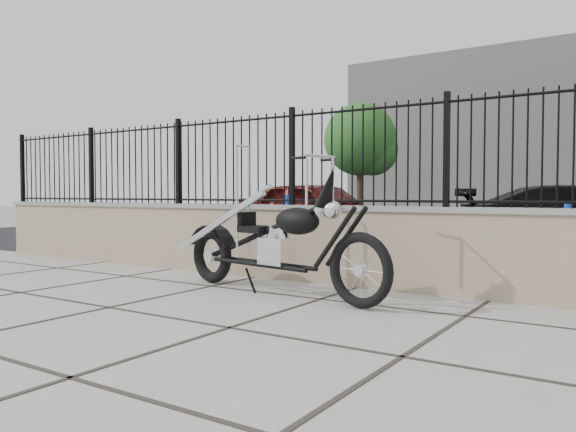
# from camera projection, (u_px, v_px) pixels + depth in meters

# --- Properties ---
(ground_plane) EXTENTS (90.00, 90.00, 0.00)m
(ground_plane) POSITION_uv_depth(u_px,v_px,m) (229.00, 328.00, 4.61)
(ground_plane) COLOR #99968E
(ground_plane) RESTS_ON ground
(parking_lot) EXTENTS (30.00, 30.00, 0.00)m
(parking_lot) POSITION_uv_depth(u_px,v_px,m) (525.00, 235.00, 15.05)
(parking_lot) COLOR black
(parking_lot) RESTS_ON ground
(retaining_wall) EXTENTS (14.00, 0.36, 0.96)m
(retaining_wall) POSITION_uv_depth(u_px,v_px,m) (362.00, 246.00, 6.68)
(retaining_wall) COLOR gray
(retaining_wall) RESTS_ON ground_plane
(iron_fence) EXTENTS (14.00, 0.08, 1.20)m
(iron_fence) POSITION_uv_depth(u_px,v_px,m) (363.00, 155.00, 6.64)
(iron_fence) COLOR black
(iron_fence) RESTS_ON retaining_wall
(chopper_motorcycle) EXTENTS (2.88, 1.01, 1.70)m
(chopper_motorcycle) POSITION_uv_depth(u_px,v_px,m) (273.00, 217.00, 6.16)
(chopper_motorcycle) COLOR black
(chopper_motorcycle) RESTS_ON ground_plane
(car_red) EXTENTS (4.38, 2.39, 1.41)m
(car_red) POSITION_uv_depth(u_px,v_px,m) (317.00, 211.00, 12.60)
(car_red) COLOR #440C09
(car_red) RESTS_ON parking_lot
(bollard_a) EXTENTS (0.16, 0.16, 1.09)m
(bollard_a) POSITION_uv_depth(u_px,v_px,m) (288.00, 226.00, 9.62)
(bollard_a) COLOR #0E1ED5
(bollard_a) RESTS_ON ground_plane
(bollard_b) EXTENTS (0.15, 0.15, 0.99)m
(bollard_b) POSITION_uv_depth(u_px,v_px,m) (568.00, 238.00, 7.74)
(bollard_b) COLOR blue
(bollard_b) RESTS_ON ground_plane
(tree_left) EXTENTS (2.84, 2.84, 4.79)m
(tree_left) POSITION_uv_depth(u_px,v_px,m) (360.00, 136.00, 21.95)
(tree_left) COLOR #382619
(tree_left) RESTS_ON ground_plane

